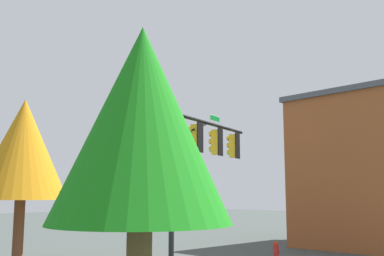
{
  "coord_description": "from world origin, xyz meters",
  "views": [
    {
      "loc": [
        -11.37,
        -12.51,
        2.88
      ],
      "look_at": [
        1.04,
        -0.02,
        5.47
      ],
      "focal_mm": 42.56,
      "sensor_mm": 36.0,
      "label": 1
    }
  ],
  "objects": [
    {
      "name": "signal_pole_assembly",
      "position": [
        2.45,
        0.68,
        4.67
      ],
      "size": [
        6.36,
        2.21,
        6.38
      ],
      "color": "black",
      "rests_on": "ground_plane"
    },
    {
      "name": "tree_mid",
      "position": [
        -3.15,
        5.68,
        4.74
      ],
      "size": [
        3.75,
        3.75,
        6.86
      ],
      "color": "brown",
      "rests_on": "ground_plane"
    },
    {
      "name": "tree_near",
      "position": [
        -6.57,
        -6.44,
        4.07
      ],
      "size": [
        3.09,
        3.09,
        5.83
      ],
      "color": "brown",
      "rests_on": "ground_plane"
    },
    {
      "name": "brick_building",
      "position": [
        14.99,
        -1.6,
        4.25
      ],
      "size": [
        9.12,
        7.71,
        8.48
      ],
      "color": "#985028",
      "rests_on": "ground_plane"
    },
    {
      "name": "fire_hydrant",
      "position": [
        5.88,
        -0.44,
        0.41
      ],
      "size": [
        0.33,
        0.24,
        0.83
      ],
      "color": "red",
      "rests_on": "ground_plane"
    }
  ]
}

